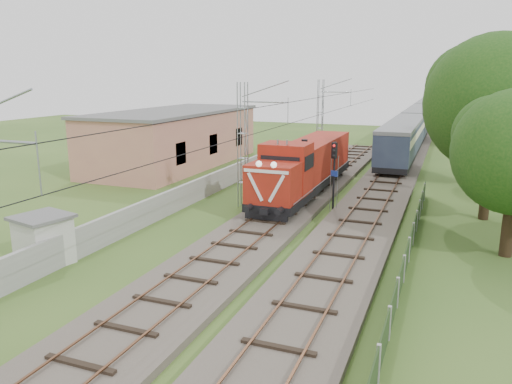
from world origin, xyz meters
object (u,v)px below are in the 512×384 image
at_px(locomotive, 306,166).
at_px(coach_rake, 418,119).
at_px(signal_post, 334,164).
at_px(relay_hut, 44,240).

xyz_separation_m(locomotive, coach_rake, (5.00, 39.67, 0.25)).
distance_m(signal_post, relay_hut, 16.96).
bearing_deg(coach_rake, relay_hut, -102.32).
bearing_deg(relay_hut, signal_post, 52.60).
bearing_deg(relay_hut, coach_rake, 77.68).
distance_m(coach_rake, relay_hut, 58.15).
bearing_deg(signal_post, relay_hut, -127.40).
relative_size(locomotive, coach_rake, 0.26).
relative_size(signal_post, relay_hut, 1.67).
bearing_deg(locomotive, relay_hut, -113.36).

